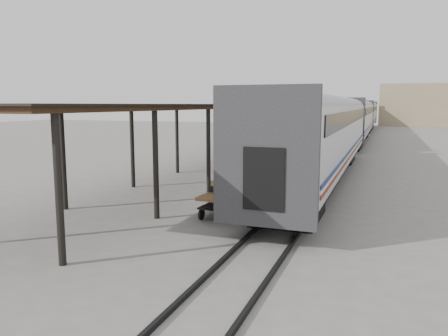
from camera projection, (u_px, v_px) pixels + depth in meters
ground at (211, 209)px, 17.35m from camera, size 160.00×160.00×0.00m
train at (355, 118)px, 47.24m from camera, size 3.45×76.01×4.01m
canopy at (274, 106)px, 40.22m from camera, size 4.90×64.30×4.15m
rails at (354, 142)px, 47.81m from camera, size 1.54×150.00×0.12m
building_far at (429, 105)px, 84.39m from camera, size 18.00×10.00×8.00m
building_left at (308, 110)px, 96.47m from camera, size 12.00×8.00×6.00m
baggage_cart at (225, 198)px, 16.31m from camera, size 1.41×2.48×0.86m
suitcase_stack at (225, 186)px, 16.61m from camera, size 1.22×1.13×0.60m
luggage_tug at (268, 148)px, 35.87m from camera, size 1.23×1.64×1.29m
porter at (225, 175)px, 15.48m from camera, size 0.54×0.66×1.56m
pedestrian at (246, 149)px, 31.14m from camera, size 1.14×0.55×1.90m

